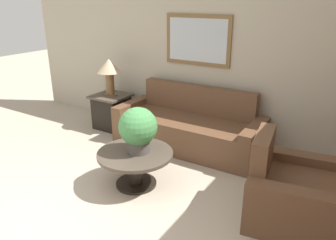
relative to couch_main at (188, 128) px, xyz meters
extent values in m
cube|color=#B2A893|center=(-0.10, 0.52, 1.00)|extent=(7.12, 0.06, 2.60)
cube|color=brown|center=(-0.12, 0.47, 1.27)|extent=(1.09, 0.03, 0.77)
cube|color=#B2BCC6|center=(-0.12, 0.46, 1.27)|extent=(0.97, 0.01, 0.65)
cube|color=brown|center=(0.00, -0.04, -0.06)|extent=(1.89, 0.87, 0.47)
cube|color=brown|center=(0.00, 0.31, 0.39)|extent=(1.89, 0.16, 0.44)
cube|color=brown|center=(-1.04, -0.04, -0.01)|extent=(0.18, 0.87, 0.57)
cube|color=brown|center=(1.04, -0.04, -0.01)|extent=(0.18, 0.87, 0.57)
cube|color=brown|center=(1.80, -0.99, -0.06)|extent=(1.01, 0.74, 0.47)
cube|color=brown|center=(1.42, -1.05, 0.39)|extent=(0.24, 0.63, 0.44)
cube|color=brown|center=(1.86, -1.39, -0.01)|extent=(0.95, 0.31, 0.57)
cube|color=brown|center=(1.75, -0.60, -0.01)|extent=(0.95, 0.31, 0.57)
cylinder|color=black|center=(-0.01, -1.33, -0.28)|extent=(0.50, 0.50, 0.03)
cylinder|color=black|center=(-0.01, -1.33, -0.08)|extent=(0.16, 0.16, 0.37)
cylinder|color=#473D33|center=(-0.01, -1.33, 0.12)|extent=(0.91, 0.91, 0.04)
cube|color=black|center=(-1.53, -0.01, -0.02)|extent=(0.50, 0.50, 0.56)
cube|color=#473D33|center=(-1.53, -0.01, 0.28)|extent=(0.59, 0.59, 0.03)
cylinder|color=brown|center=(-1.53, -0.01, 0.31)|extent=(0.21, 0.21, 0.02)
cylinder|color=brown|center=(-1.53, -0.01, 0.51)|extent=(0.15, 0.15, 0.38)
cone|color=tan|center=(-1.53, -0.01, 0.81)|extent=(0.41, 0.41, 0.23)
cylinder|color=#4C4742|center=(0.01, -1.29, 0.22)|extent=(0.28, 0.28, 0.15)
sphere|color=#428447|center=(0.01, -1.29, 0.47)|extent=(0.46, 0.46, 0.46)
camera|label=1|loc=(2.17, -4.13, 1.89)|focal=35.00mm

